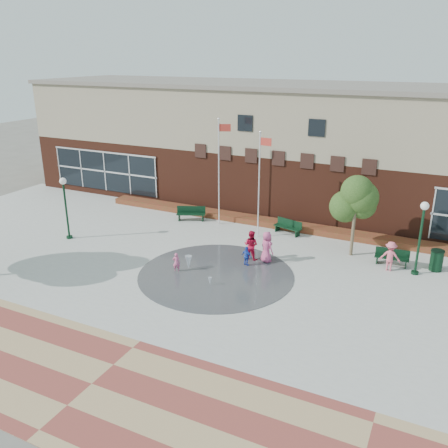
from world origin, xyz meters
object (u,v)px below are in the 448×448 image
at_px(flagpole_left, 219,167).
at_px(trash_can, 436,260).
at_px(flagpole_right, 260,180).
at_px(bench_left, 191,216).
at_px(child_splash, 176,262).

height_order(flagpole_left, trash_can, flagpole_left).
bearing_deg(trash_can, flagpole_right, 177.49).
bearing_deg(bench_left, flagpole_right, -32.04).
relative_size(bench_left, trash_can, 1.74).
bearing_deg(child_splash, flagpole_left, -101.94).
distance_m(bench_left, child_splash, 8.43).
xyz_separation_m(bench_left, child_splash, (3.46, -7.69, 0.22)).
relative_size(flagpole_left, child_splash, 6.64).
xyz_separation_m(trash_can, child_splash, (-12.75, -6.34, -0.06)).
xyz_separation_m(flagpole_right, child_splash, (-2.07, -6.80, -3.29)).
relative_size(flagpole_right, bench_left, 3.29).
bearing_deg(flagpole_left, flagpole_right, -40.43).
bearing_deg(bench_left, child_splash, -88.72).
distance_m(flagpole_left, bench_left, 4.34).
xyz_separation_m(flagpole_right, bench_left, (-5.53, 0.89, -3.52)).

